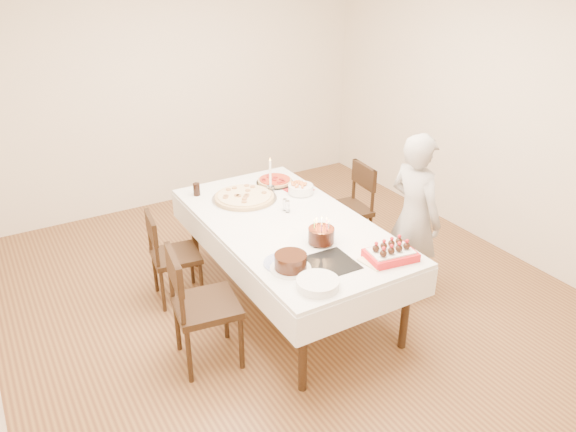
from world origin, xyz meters
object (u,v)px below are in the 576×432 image
person (414,217)px  pizza_white (244,197)px  chair_left_savory (176,256)px  chair_right_savory (345,210)px  layer_cake (291,262)px  pasta_bowl (301,189)px  cola_glass (197,189)px  dining_table (288,263)px  chair_left_dessert (206,306)px  strawberry_box (391,254)px  pizza_pepperoni (275,181)px  birthday_cake (321,231)px  taper_candle (270,175)px

person → pizza_white: size_ratio=2.56×
chair_left_savory → person: (1.74, -0.92, 0.31)m
chair_right_savory → layer_cake: (-1.25, -1.08, 0.37)m
pasta_bowl → cola_glass: bearing=152.0°
dining_table → chair_left_dessert: 0.92m
cola_glass → strawberry_box: cola_glass is taller
chair_right_savory → pizza_pepperoni: (-0.62, 0.27, 0.33)m
layer_cake → strawberry_box: bearing=-19.5°
pasta_bowl → layer_cake: bearing=-124.7°
pizza_white → birthday_cake: 0.99m
dining_table → taper_candle: bearing=74.2°
pizza_pepperoni → cola_glass: cola_glass is taller
chair_left_savory → layer_cake: bearing=117.8°
chair_left_savory → person: bearing=159.6°
person → cola_glass: size_ratio=12.89×
taper_candle → cola_glass: (-0.58, 0.27, -0.11)m
chair_left_dessert → pizza_white: chair_left_dessert is taller
person → chair_left_savory: bearing=58.6°
chair_right_savory → pizza_white: bearing=179.7°
cola_glass → pasta_bowl: bearing=-28.0°
cola_glass → strawberry_box: bearing=-66.3°
dining_table → layer_cake: layer_cake is taller
chair_left_dessert → cola_glass: bearing=-102.1°
chair_right_savory → pizza_pepperoni: 0.75m
person → birthday_cake: size_ratio=7.43×
chair_right_savory → layer_cake: size_ratio=3.12×
dining_table → chair_right_savory: bearing=27.3°
chair_right_savory → person: size_ratio=0.61×
chair_left_savory → layer_cake: layer_cake is taller
chair_left_savory → strawberry_box: strawberry_box is taller
layer_cake → chair_left_dessert: bearing=151.5°
birthday_cake → layer_cake: bearing=-152.2°
pizza_pepperoni → layer_cake: bearing=-115.2°
chair_left_dessert → pasta_bowl: chair_left_dessert is taller
chair_right_savory → pizza_white: (-1.01, 0.09, 0.33)m
layer_cake → pizza_white: bearing=78.5°
pasta_bowl → cola_glass: (-0.80, 0.43, 0.01)m
pizza_pepperoni → pasta_bowl: 0.33m
chair_left_savory → cola_glass: 0.62m
pizza_pepperoni → birthday_cake: birthday_cake is taller
strawberry_box → chair_right_savory: bearing=66.1°
birthday_cake → dining_table: bearing=95.6°
dining_table → taper_candle: (0.16, 0.58, 0.54)m
chair_right_savory → person: (0.06, -0.85, 0.28)m
chair_left_dessert → pizza_pepperoni: (1.15, 1.08, 0.31)m
dining_table → cola_glass: size_ratio=19.29×
pizza_white → pasta_bowl: 0.50m
chair_left_savory → chair_left_dessert: bearing=91.5°
taper_candle → chair_left_dessert: bearing=-138.1°
layer_cake → strawberry_box: size_ratio=0.82×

